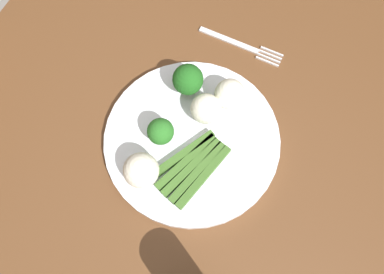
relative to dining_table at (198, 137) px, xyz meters
The scene contains 10 objects.
ground_plane 0.68m from the dining_table, ahead, with size 6.00×6.00×0.02m, color gray.
dining_table is the anchor object (origin of this frame).
plate 0.12m from the dining_table, ahead, with size 0.29×0.29×0.01m, color white.
asparagus_bundle 0.16m from the dining_table, 17.52° to the left, with size 0.14×0.10×0.01m.
broccoli_back 0.17m from the dining_table, 28.24° to the right, with size 0.04×0.04×0.05m.
broccoli_front 0.16m from the dining_table, 131.31° to the right, with size 0.05×0.05×0.06m.
cauliflower_right 0.16m from the dining_table, 137.66° to the left, with size 0.05×0.05×0.05m, color white.
cauliflower_left 0.21m from the dining_table, 14.74° to the right, with size 0.06×0.06×0.06m, color white.
cauliflower_near_fork 0.15m from the dining_table, 98.64° to the left, with size 0.05×0.05×0.05m, color white.
fork 0.20m from the dining_table, behind, with size 0.03×0.17×0.00m.
Camera 1 is at (0.25, 0.10, 1.37)m, focal length 35.29 mm.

